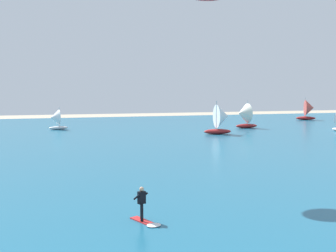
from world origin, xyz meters
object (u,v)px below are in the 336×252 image
Objects in this scene: kitesurfer at (144,210)px; sailboat_anchored_offshore at (56,119)px; sailboat_outermost at (221,119)px; sailboat_far_right at (309,110)px; sailboat_center_horizon at (244,115)px.

kitesurfer is 0.55× the size of sailboat_anchored_offshore.
sailboat_far_right is at bearing 34.98° from sailboat_outermost.
kitesurfer is 41.57m from sailboat_outermost.
sailboat_anchored_offshore is (-53.47, -7.08, -0.58)m from sailboat_far_right.
sailboat_outermost is at bearing -134.87° from sailboat_center_horizon.
sailboat_far_right is at bearing 7.54° from sailboat_anchored_offshore.
kitesurfer is 52.17m from sailboat_center_horizon.
sailboat_anchored_offshore is at bearing 167.63° from sailboat_center_horizon.
sailboat_outermost is (-30.72, -21.49, -0.04)m from sailboat_far_right.
sailboat_center_horizon is 10.91m from sailboat_outermost.
sailboat_far_right reaches higher than sailboat_outermost.
sailboat_outermost reaches higher than sailboat_anchored_offshore.
kitesurfer is 0.42× the size of sailboat_outermost.
sailboat_anchored_offshore is at bearing -172.46° from sailboat_far_right.
sailboat_center_horizon is at bearing 45.13° from sailboat_outermost.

